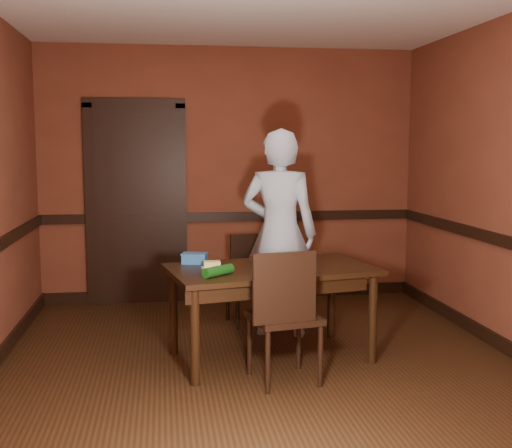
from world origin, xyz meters
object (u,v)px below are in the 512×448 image
object	(u,v)px
dining_table	(271,313)
person	(279,233)
sandwich_plate	(284,265)
cheese_saucer	(212,265)
chair_far	(249,280)
chair_near	(284,315)
food_tub	(194,258)
sauce_jar	(309,262)

from	to	relation	value
dining_table	person	world-z (taller)	person
sandwich_plate	cheese_saucer	bearing A→B (deg)	173.90
dining_table	chair_far	distance (m)	1.02
dining_table	chair_near	xyz separation A→B (m)	(0.01, -0.49, 0.11)
chair_near	food_tub	world-z (taller)	chair_near
chair_far	chair_near	bearing A→B (deg)	-98.63
cheese_saucer	food_tub	world-z (taller)	food_tub
cheese_saucer	person	bearing A→B (deg)	43.81
person	sandwich_plate	world-z (taller)	person
person	sauce_jar	world-z (taller)	person
chair_near	person	xyz separation A→B (m)	(0.17, 1.13, 0.42)
sandwich_plate	cheese_saucer	world-z (taller)	sandwich_plate
chair_near	sauce_jar	distance (m)	0.55
chair_near	sauce_jar	world-z (taller)	chair_near
person	cheese_saucer	distance (m)	0.90
sandwich_plate	cheese_saucer	distance (m)	0.55
sauce_jar	cheese_saucer	distance (m)	0.74
food_tub	dining_table	bearing A→B (deg)	-7.72
sauce_jar	dining_table	bearing A→B (deg)	157.87
dining_table	sauce_jar	world-z (taller)	sauce_jar
food_tub	cheese_saucer	bearing A→B (deg)	-44.96
sandwich_plate	sauce_jar	bearing A→B (deg)	-23.67
sauce_jar	cheese_saucer	world-z (taller)	sauce_jar
chair_near	person	bearing A→B (deg)	-109.35
person	food_tub	distance (m)	0.87
sauce_jar	chair_near	bearing A→B (deg)	-124.91
chair_near	cheese_saucer	xyz separation A→B (m)	(-0.47, 0.51, 0.27)
chair_near	cheese_saucer	bearing A→B (deg)	-58.50
chair_far	sandwich_plate	bearing A→B (deg)	-93.46
dining_table	person	size ratio (longest dim) A/B	0.86
person	cheese_saucer	bearing A→B (deg)	63.34
person	chair_near	bearing A→B (deg)	100.94
person	dining_table	bearing A→B (deg)	93.63
food_tub	chair_near	bearing A→B (deg)	-36.37
cheese_saucer	chair_near	bearing A→B (deg)	-47.73
sauce_jar	person	bearing A→B (deg)	97.06
dining_table	food_tub	world-z (taller)	food_tub
dining_table	cheese_saucer	size ratio (longest dim) A/B	9.25
sandwich_plate	food_tub	xyz separation A→B (m)	(-0.67, 0.27, 0.02)
sandwich_plate	cheese_saucer	xyz separation A→B (m)	(-0.55, 0.06, 0.00)
chair_far	sandwich_plate	size ratio (longest dim) A/B	2.98
dining_table	sauce_jar	distance (m)	0.51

